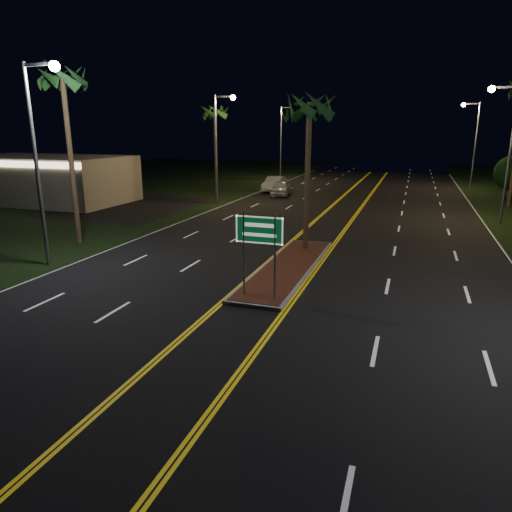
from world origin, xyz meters
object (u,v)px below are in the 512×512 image
at_px(median_island, 288,267).
at_px(palm_median, 310,107).
at_px(palm_left_far, 215,113).
at_px(car_far, 275,183).
at_px(commercial_building, 44,179).
at_px(shrub_far, 512,173).
at_px(car_near, 281,187).
at_px(streetlight_right_mid, 506,139).
at_px(highway_sign, 259,238).
at_px(streetlight_right_far, 472,135).
at_px(palm_left_near, 62,80).
at_px(streetlight_left_mid, 220,137).
at_px(streetlight_left_far, 284,135).
at_px(streetlight_left_near, 40,143).

xyz_separation_m(median_island, palm_median, (0.00, 3.50, 7.19)).
xyz_separation_m(palm_left_far, car_far, (4.21, 5.41, -6.86)).
bearing_deg(commercial_building, shrub_far, 21.91).
bearing_deg(car_near, streetlight_right_mid, -32.74).
relative_size(highway_sign, car_far, 0.60).
xyz_separation_m(highway_sign, palm_left_far, (-12.80, 25.20, 5.34)).
xyz_separation_m(streetlight_right_far, shrub_far, (3.19, -6.00, -3.32)).
xyz_separation_m(streetlight_right_mid, palm_left_near, (-23.11, -14.00, 3.02)).
relative_size(streetlight_left_mid, shrub_far, 2.27).
height_order(shrub_far, car_far, shrub_far).
bearing_deg(streetlight_left_far, streetlight_left_near, -90.00).
bearing_deg(palm_median, palm_left_far, 126.18).
bearing_deg(palm_median, streetlight_left_far, 107.58).
relative_size(median_island, streetlight_right_mid, 1.14).
bearing_deg(median_island, streetlight_left_mid, 121.98).
height_order(streetlight_left_mid, car_near, streetlight_left_mid).
bearing_deg(streetlight_right_mid, palm_left_near, -148.80).
bearing_deg(shrub_far, highway_sign, -112.57).
bearing_deg(median_island, commercial_building, 153.45).
relative_size(streetlight_left_mid, palm_left_near, 0.92).
relative_size(palm_median, shrub_far, 2.10).
height_order(highway_sign, car_near, highway_sign).
distance_m(streetlight_right_far, palm_left_far, 27.36).
xyz_separation_m(streetlight_right_far, car_far, (-19.20, -8.59, -4.77)).
xyz_separation_m(streetlight_right_far, palm_left_near, (-23.11, -34.00, 3.02)).
relative_size(streetlight_right_far, shrub_far, 2.27).
xyz_separation_m(commercial_building, streetlight_right_mid, (36.61, 2.01, 3.65)).
relative_size(streetlight_left_near, car_near, 1.81).
height_order(streetlight_right_far, shrub_far, streetlight_right_far).
distance_m(palm_left_near, car_far, 26.86).
bearing_deg(streetlight_right_mid, palm_median, -132.70).
xyz_separation_m(streetlight_left_mid, streetlight_left_far, (0.00, 20.00, 0.00)).
height_order(median_island, streetlight_left_near, streetlight_left_near).
distance_m(streetlight_left_near, streetlight_left_mid, 20.00).
xyz_separation_m(median_island, car_far, (-8.59, 26.41, 0.80)).
height_order(palm_left_far, car_near, palm_left_far).
xyz_separation_m(median_island, palm_left_far, (-12.80, 21.00, 7.66)).
distance_m(highway_sign, streetlight_left_near, 11.17).
distance_m(commercial_building, palm_median, 28.18).
xyz_separation_m(commercial_building, streetlight_right_far, (36.61, 22.01, 3.65)).
xyz_separation_m(commercial_building, streetlight_left_far, (15.39, 24.01, 3.65)).
bearing_deg(shrub_far, car_far, -173.39).
distance_m(commercial_building, car_near, 21.72).
bearing_deg(car_far, car_near, -62.73).
bearing_deg(palm_left_far, commercial_building, -148.75).
relative_size(median_island, shrub_far, 2.59).
relative_size(streetlight_left_far, streetlight_right_mid, 1.00).
height_order(streetlight_right_far, palm_median, streetlight_right_far).
distance_m(streetlight_left_mid, palm_median, 17.25).
xyz_separation_m(shrub_far, car_far, (-22.39, -2.59, -1.45)).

